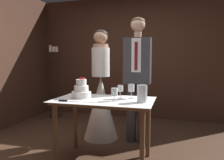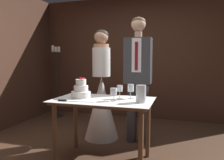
# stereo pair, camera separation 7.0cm
# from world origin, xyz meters

# --- Properties ---
(ground_plane) EXTENTS (40.00, 40.00, 0.00)m
(ground_plane) POSITION_xyz_m (0.00, 0.00, 0.00)
(ground_plane) COLOR #4C3323
(wall_back) EXTENTS (4.58, 0.12, 2.57)m
(wall_back) POSITION_xyz_m (0.00, 2.17, 1.29)
(wall_back) COLOR #472B1E
(wall_back) RESTS_ON ground_plane
(cake_table) EXTENTS (1.20, 0.72, 0.77)m
(cake_table) POSITION_xyz_m (-0.05, -0.03, 0.66)
(cake_table) COLOR brown
(cake_table) RESTS_ON ground_plane
(tiered_cake) EXTENTS (0.25, 0.25, 0.26)m
(tiered_cake) POSITION_xyz_m (-0.36, -0.00, 0.86)
(tiered_cake) COLOR white
(tiered_cake) RESTS_ON cake_table
(cake_knife) EXTENTS (0.43, 0.08, 0.02)m
(cake_knife) POSITION_xyz_m (-0.38, -0.27, 0.78)
(cake_knife) COLOR silver
(cake_knife) RESTS_ON cake_table
(wine_glass_near) EXTENTS (0.08, 0.08, 0.15)m
(wine_glass_near) POSITION_xyz_m (0.10, -0.08, 0.87)
(wine_glass_near) COLOR silver
(wine_glass_near) RESTS_ON cake_table
(wine_glass_middle) EXTENTS (0.08, 0.08, 0.18)m
(wine_glass_middle) POSITION_xyz_m (0.26, 0.12, 0.89)
(wine_glass_middle) COLOR silver
(wine_glass_middle) RESTS_ON cake_table
(wine_glass_far) EXTENTS (0.07, 0.07, 0.17)m
(wine_glass_far) POSITION_xyz_m (0.13, 0.09, 0.89)
(wine_glass_far) COLOR silver
(wine_glass_far) RESTS_ON cake_table
(hurricane_candle) EXTENTS (0.11, 0.11, 0.20)m
(hurricane_candle) POSITION_xyz_m (0.42, -0.08, 0.86)
(hurricane_candle) COLOR silver
(hurricane_candle) RESTS_ON cake_table
(bride) EXTENTS (0.54, 0.54, 1.71)m
(bride) POSITION_xyz_m (-0.34, 0.71, 0.63)
(bride) COLOR white
(bride) RESTS_ON ground_plane
(groom) EXTENTS (0.39, 0.25, 1.87)m
(groom) POSITION_xyz_m (0.24, 0.71, 1.04)
(groom) COLOR #38383D
(groom) RESTS_ON ground_plane
(candle_stand) EXTENTS (0.28, 0.28, 1.56)m
(candle_stand) POSITION_xyz_m (-1.75, 1.69, 0.79)
(candle_stand) COLOR black
(candle_stand) RESTS_ON ground_plane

